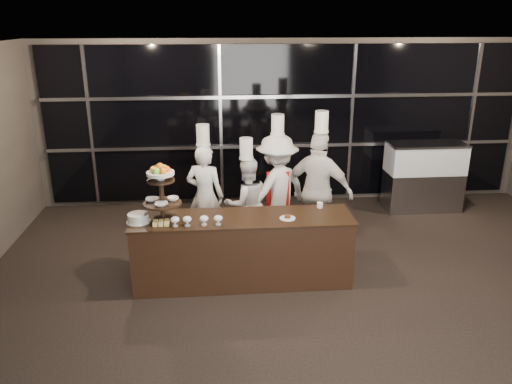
{
  "coord_description": "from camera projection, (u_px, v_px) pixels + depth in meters",
  "views": [
    {
      "loc": [
        -1.32,
        -3.99,
        3.33
      ],
      "look_at": [
        -0.79,
        2.21,
        1.15
      ],
      "focal_mm": 35.0,
      "sensor_mm": 36.0,
      "label": 1
    }
  ],
  "objects": [
    {
      "name": "room",
      "position": [
        365.0,
        234.0,
        4.47
      ],
      "size": [
        10.0,
        10.0,
        10.0
      ],
      "color": "black",
      "rests_on": "ground"
    },
    {
      "name": "window_wall",
      "position": [
        286.0,
        123.0,
        9.11
      ],
      "size": [
        8.6,
        0.1,
        2.8
      ],
      "color": "black",
      "rests_on": "ground"
    },
    {
      "name": "buffet_counter",
      "position": [
        243.0,
        249.0,
        6.52
      ],
      "size": [
        2.84,
        0.74,
        0.92
      ],
      "color": "black",
      "rests_on": "ground"
    },
    {
      "name": "display_stand",
      "position": [
        161.0,
        188.0,
        6.15
      ],
      "size": [
        0.48,
        0.48,
        0.74
      ],
      "color": "black",
      "rests_on": "buffet_counter"
    },
    {
      "name": "compotes",
      "position": [
        196.0,
        219.0,
        6.09
      ],
      "size": [
        0.64,
        0.11,
        0.12
      ],
      "color": "silver",
      "rests_on": "buffet_counter"
    },
    {
      "name": "layer_cake",
      "position": [
        138.0,
        218.0,
        6.2
      ],
      "size": [
        0.3,
        0.3,
        0.11
      ],
      "color": "white",
      "rests_on": "buffet_counter"
    },
    {
      "name": "pastry_squares",
      "position": [
        161.0,
        223.0,
        6.13
      ],
      "size": [
        0.2,
        0.13,
        0.05
      ],
      "color": "#FBE07A",
      "rests_on": "buffet_counter"
    },
    {
      "name": "small_plate",
      "position": [
        287.0,
        218.0,
        6.32
      ],
      "size": [
        0.2,
        0.2,
        0.05
      ],
      "color": "white",
      "rests_on": "buffet_counter"
    },
    {
      "name": "chef_cup",
      "position": [
        320.0,
        205.0,
        6.68
      ],
      "size": [
        0.08,
        0.08,
        0.07
      ],
      "primitive_type": "cylinder",
      "color": "white",
      "rests_on": "buffet_counter"
    },
    {
      "name": "display_case",
      "position": [
        424.0,
        173.0,
        8.97
      ],
      "size": [
        1.36,
        0.59,
        1.24
      ],
      "color": "#A5A5AA",
      "rests_on": "ground"
    },
    {
      "name": "chef_a",
      "position": [
        205.0,
        194.0,
        7.49
      ],
      "size": [
        0.67,
        0.55,
        1.88
      ],
      "color": "white",
      "rests_on": "ground"
    },
    {
      "name": "chef_b",
      "position": [
        247.0,
        203.0,
        7.44
      ],
      "size": [
        0.8,
        0.69,
        1.71
      ],
      "color": "white",
      "rests_on": "ground"
    },
    {
      "name": "chef_c",
      "position": [
        277.0,
        189.0,
        7.59
      ],
      "size": [
        1.27,
        1.15,
        2.01
      ],
      "color": "silver",
      "rests_on": "ground"
    },
    {
      "name": "chef_d",
      "position": [
        319.0,
        190.0,
        7.38
      ],
      "size": [
        1.12,
        0.93,
        2.1
      ],
      "color": "white",
      "rests_on": "ground"
    }
  ]
}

